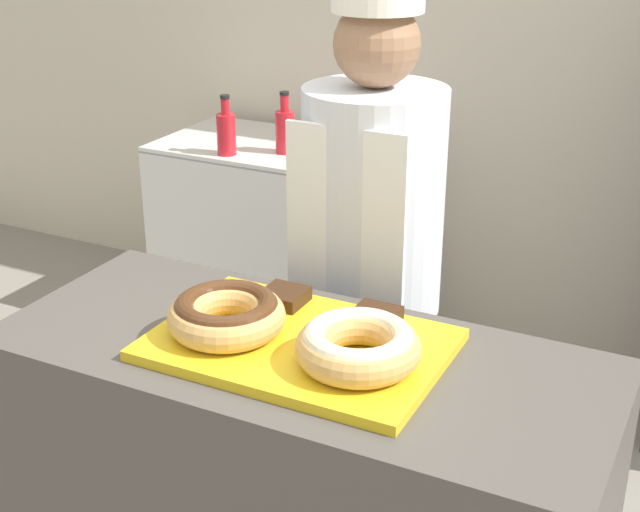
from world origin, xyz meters
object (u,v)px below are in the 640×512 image
(donut_light_glaze, at_px, (358,345))
(baker_person, at_px, (370,282))
(bottle_red_b, at_px, (285,129))
(donut_chocolate_glaze, at_px, (226,313))
(brownie_back_left, at_px, (284,296))
(brownie_back_right, at_px, (375,317))
(bottle_red, at_px, (226,132))
(chest_freezer, at_px, (280,236))
(serving_tray, at_px, (299,345))

(donut_light_glaze, bearing_deg, baker_person, 111.33)
(donut_light_glaze, relative_size, bottle_red_b, 1.00)
(donut_chocolate_glaze, distance_m, bottle_red_b, 1.86)
(brownie_back_left, distance_m, brownie_back_right, 0.23)
(donut_light_glaze, distance_m, brownie_back_left, 0.33)
(donut_light_glaze, bearing_deg, bottle_red_b, 123.01)
(donut_light_glaze, bearing_deg, bottle_red, 129.82)
(brownie_back_right, distance_m, baker_person, 0.48)
(brownie_back_left, bearing_deg, chest_freezer, 119.63)
(bottle_red_b, bearing_deg, donut_chocolate_glaze, -65.05)
(serving_tray, distance_m, baker_person, 0.58)
(brownie_back_left, height_order, bottle_red_b, bottle_red_b)
(donut_chocolate_glaze, height_order, chest_freezer, donut_chocolate_glaze)
(serving_tray, bearing_deg, bottle_red_b, 119.71)
(donut_chocolate_glaze, distance_m, baker_person, 0.63)
(bottle_red, bearing_deg, baker_person, -41.95)
(donut_chocolate_glaze, relative_size, brownie_back_right, 2.63)
(donut_light_glaze, xyz_separation_m, chest_freezer, (-1.18, 1.78, -0.61))
(brownie_back_left, height_order, bottle_red, bottle_red)
(bottle_red, bearing_deg, serving_tray, -53.04)
(brownie_back_left, bearing_deg, serving_tray, -51.29)
(brownie_back_left, relative_size, baker_person, 0.06)
(brownie_back_right, xyz_separation_m, chest_freezer, (-1.14, 1.60, -0.58))
(donut_light_glaze, distance_m, bottle_red, 2.03)
(donut_light_glaze, relative_size, baker_person, 0.15)
(donut_chocolate_glaze, xyz_separation_m, baker_person, (0.08, 0.60, -0.16))
(chest_freezer, xyz_separation_m, bottle_red, (-0.12, -0.22, 0.51))
(serving_tray, height_order, bottle_red, bottle_red)
(bottle_red_b, bearing_deg, donut_light_glaze, -56.99)
(chest_freezer, bearing_deg, donut_chocolate_glaze, -63.99)
(brownie_back_left, relative_size, bottle_red, 0.39)
(bottle_red_b, bearing_deg, baker_person, -51.57)
(serving_tray, bearing_deg, donut_chocolate_glaze, -166.07)
(bottle_red, height_order, bottle_red_b, bottle_red_b)
(baker_person, bearing_deg, chest_freezer, 128.70)
(baker_person, height_order, chest_freezer, baker_person)
(baker_person, xyz_separation_m, bottle_red_b, (-0.86, 1.09, 0.07))
(brownie_back_left, relative_size, chest_freezer, 0.09)
(brownie_back_right, height_order, bottle_red_b, bottle_red_b)
(serving_tray, relative_size, bottle_red, 2.50)
(donut_chocolate_glaze, distance_m, brownie_back_left, 0.19)
(donut_light_glaze, distance_m, chest_freezer, 2.22)
(brownie_back_right, relative_size, bottle_red_b, 0.38)
(serving_tray, xyz_separation_m, brownie_back_right, (0.11, 0.14, 0.03))
(serving_tray, height_order, brownie_back_left, brownie_back_left)
(donut_light_glaze, height_order, bottle_red_b, bottle_red_b)
(donut_chocolate_glaze, height_order, bottle_red, bottle_red)
(baker_person, bearing_deg, donut_chocolate_glaze, -97.21)
(serving_tray, xyz_separation_m, bottle_red, (-1.14, 1.52, -0.04))
(brownie_back_right, bearing_deg, bottle_red_b, 125.04)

